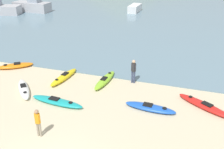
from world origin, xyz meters
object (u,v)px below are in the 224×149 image
object	(u,v)px
kayak_on_sand_0	(24,89)
person_near_foreground	(38,121)
moored_boat_0	(135,8)
kayak_on_sand_5	(64,77)
kayak_on_sand_6	(57,101)
moored_boat_1	(32,6)
person_near_waterline	(133,70)
kayak_on_sand_4	(16,66)
kayak_on_sand_7	(105,80)
kayak_on_sand_3	(204,105)
kayak_on_sand_1	(150,108)

from	to	relation	value
kayak_on_sand_0	person_near_foreground	xyz separation A→B (m)	(3.46, -3.65, 0.70)
moored_boat_0	kayak_on_sand_5	bearing A→B (deg)	-88.81
kayak_on_sand_0	person_near_foreground	size ratio (longest dim) A/B	1.72
kayak_on_sand_6	moored_boat_1	distance (m)	27.38
kayak_on_sand_6	person_near_waterline	distance (m)	5.54
kayak_on_sand_0	kayak_on_sand_4	size ratio (longest dim) A/B	1.01
kayak_on_sand_4	kayak_on_sand_6	world-z (taller)	kayak_on_sand_4
moored_boat_0	moored_boat_1	distance (m)	15.21
kayak_on_sand_6	person_near_foreground	bearing A→B (deg)	-77.34
kayak_on_sand_7	moored_boat_1	size ratio (longest dim) A/B	0.55
kayak_on_sand_3	person_near_foreground	world-z (taller)	person_near_foreground
kayak_on_sand_6	person_near_foreground	distance (m)	3.10
kayak_on_sand_0	kayak_on_sand_6	distance (m)	2.89
kayak_on_sand_6	person_near_foreground	xyz separation A→B (m)	(0.66, -2.95, 0.72)
kayak_on_sand_1	kayak_on_sand_3	distance (m)	3.16
kayak_on_sand_4	kayak_on_sand_6	distance (m)	6.78
kayak_on_sand_4	kayak_on_sand_7	xyz separation A→B (m)	(7.45, -0.20, 0.00)
person_near_foreground	moored_boat_0	distance (m)	29.58
kayak_on_sand_3	moored_boat_0	size ratio (longest dim) A/B	0.98
kayak_on_sand_6	moored_boat_0	xyz separation A→B (m)	(-1.62, 26.54, 0.41)
kayak_on_sand_4	moored_boat_0	xyz separation A→B (m)	(4.04, 22.81, 0.39)
kayak_on_sand_1	moored_boat_1	size ratio (longest dim) A/B	0.53
kayak_on_sand_4	kayak_on_sand_5	bearing A→B (deg)	-8.01
kayak_on_sand_1	person_near_foreground	distance (m)	6.25
person_near_foreground	kayak_on_sand_4	bearing A→B (deg)	133.43
kayak_on_sand_0	person_near_waterline	world-z (taller)	person_near_waterline
kayak_on_sand_3	kayak_on_sand_6	xyz separation A→B (m)	(-8.35, -2.23, -0.01)
kayak_on_sand_3	kayak_on_sand_4	bearing A→B (deg)	173.88
kayak_on_sand_5	person_near_waterline	bearing A→B (deg)	11.64
kayak_on_sand_3	kayak_on_sand_4	world-z (taller)	kayak_on_sand_4
kayak_on_sand_1	kayak_on_sand_5	world-z (taller)	kayak_on_sand_5
kayak_on_sand_3	kayak_on_sand_7	bearing A→B (deg)	168.74
kayak_on_sand_6	kayak_on_sand_4	bearing A→B (deg)	146.61
person_near_foreground	moored_boat_1	distance (m)	30.16
kayak_on_sand_0	moored_boat_0	world-z (taller)	moored_boat_0
kayak_on_sand_6	kayak_on_sand_7	world-z (taller)	kayak_on_sand_7
kayak_on_sand_3	moored_boat_0	world-z (taller)	moored_boat_0
kayak_on_sand_1	kayak_on_sand_7	world-z (taller)	kayak_on_sand_7
kayak_on_sand_0	kayak_on_sand_5	world-z (taller)	kayak_on_sand_5
kayak_on_sand_5	kayak_on_sand_7	size ratio (longest dim) A/B	1.00
person_near_foreground	person_near_waterline	bearing A→B (deg)	66.91
kayak_on_sand_4	kayak_on_sand_6	bearing A→B (deg)	-33.39
kayak_on_sand_0	kayak_on_sand_1	xyz separation A→B (m)	(8.22, 0.35, -0.02)
kayak_on_sand_0	kayak_on_sand_5	distance (m)	2.91
moored_boat_1	kayak_on_sand_4	bearing A→B (deg)	-60.22
kayak_on_sand_3	moored_boat_1	xyz separation A→B (m)	(-24.51, 19.86, 0.70)
kayak_on_sand_4	kayak_on_sand_7	world-z (taller)	kayak_on_sand_7
kayak_on_sand_5	moored_boat_1	xyz separation A→B (m)	(-15.03, 18.99, 0.69)
person_near_foreground	kayak_on_sand_0	bearing A→B (deg)	133.46
moored_boat_0	kayak_on_sand_7	bearing A→B (deg)	-81.56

